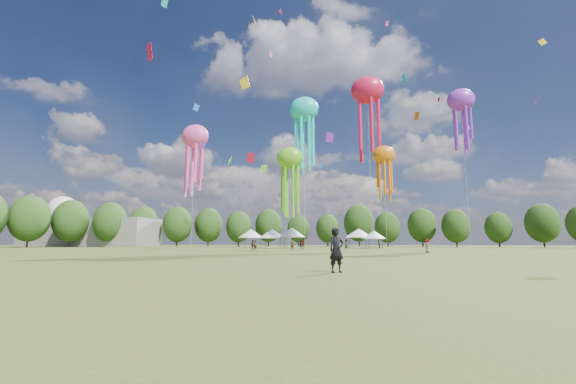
# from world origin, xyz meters

# --- Properties ---
(ground) EXTENTS (300.00, 300.00, 0.00)m
(ground) POSITION_xyz_m (0.00, 0.00, 0.00)
(ground) COLOR #384416
(ground) RESTS_ON ground
(observer_main) EXTENTS (0.78, 0.73, 1.79)m
(observer_main) POSITION_xyz_m (7.02, -3.44, 0.90)
(observer_main) COLOR black
(observer_main) RESTS_ON ground
(spectator_near) EXTENTS (0.97, 0.90, 1.60)m
(spectator_near) POSITION_xyz_m (-9.98, 36.93, 0.80)
(spectator_near) COLOR gray
(spectator_near) RESTS_ON ground
(spectators_far) EXTENTS (24.81, 33.71, 1.89)m
(spectators_far) POSITION_xyz_m (1.17, 45.59, 0.85)
(spectators_far) COLOR gray
(spectators_far) RESTS_ON ground
(festival_tents) EXTENTS (31.56, 12.62, 4.14)m
(festival_tents) POSITION_xyz_m (-4.74, 55.33, 3.05)
(festival_tents) COLOR #47474C
(festival_tents) RESTS_ON ground
(show_kites) EXTENTS (50.93, 28.03, 29.19)m
(show_kites) POSITION_xyz_m (3.98, 38.38, 19.69)
(show_kites) COLOR #17C3C6
(show_kites) RESTS_ON ground
(small_kites) EXTENTS (58.86, 62.95, 44.78)m
(small_kites) POSITION_xyz_m (0.02, 42.31, 28.86)
(small_kites) COLOR #17C3C6
(small_kites) RESTS_ON ground
(treeline) EXTENTS (201.57, 95.24, 13.43)m
(treeline) POSITION_xyz_m (-3.87, 62.51, 6.54)
(treeline) COLOR #38281C
(treeline) RESTS_ON ground
(hangar) EXTENTS (40.00, 12.00, 8.00)m
(hangar) POSITION_xyz_m (-72.00, 72.00, 4.00)
(hangar) COLOR gray
(hangar) RESTS_ON ground
(radome) EXTENTS (9.00, 9.00, 16.00)m
(radome) POSITION_xyz_m (-88.00, 78.00, 9.99)
(radome) COLOR white
(radome) RESTS_ON ground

